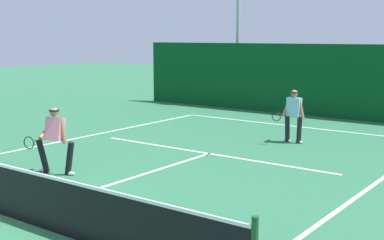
{
  "coord_description": "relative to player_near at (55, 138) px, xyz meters",
  "views": [
    {
      "loc": [
        8.01,
        -5.28,
        3.22
      ],
      "look_at": [
        -0.18,
        5.81,
        1.0
      ],
      "focal_mm": 48.82,
      "sensor_mm": 36.0,
      "label": 1
    }
  ],
  "objects": [
    {
      "name": "ground_plane",
      "position": [
        1.71,
        -2.46,
        -0.87
      ],
      "size": [
        80.0,
        80.0,
        0.0
      ],
      "primitive_type": "plane",
      "color": "#2B6844"
    },
    {
      "name": "tennis_net",
      "position": [
        1.71,
        -2.46,
        -0.37
      ],
      "size": [
        10.2,
        0.09,
        1.08
      ],
      "color": "#1E4723",
      "rests_on": "ground_plane"
    },
    {
      "name": "tennis_ball",
      "position": [
        1.81,
        3.66,
        -0.84
      ],
      "size": [
        0.07,
        0.07,
        0.07
      ],
      "primitive_type": "sphere",
      "color": "#D1E033",
      "rests_on": "ground_plane"
    },
    {
      "name": "player_far",
      "position": [
        2.91,
        6.68,
        0.02
      ],
      "size": [
        0.78,
        0.86,
        1.62
      ],
      "rotation": [
        0.0,
        0.0,
        3.14
      ],
      "color": "black",
      "rests_on": "ground_plane"
    },
    {
      "name": "back_fence_windscreen",
      "position": [
        1.71,
        12.11,
        0.59
      ],
      "size": [
        17.97,
        0.12,
        2.92
      ],
      "primitive_type": "cube",
      "color": "#08421A",
      "rests_on": "ground_plane"
    },
    {
      "name": "court_line_baseline_far",
      "position": [
        1.71,
        9.41,
        -0.87
      ],
      "size": [
        9.3,
        0.1,
        0.01
      ],
      "primitive_type": "cube",
      "color": "white",
      "rests_on": "ground_plane"
    },
    {
      "name": "player_near",
      "position": [
        0.0,
        0.0,
        0.0
      ],
      "size": [
        1.08,
        0.92,
        1.59
      ],
      "rotation": [
        0.0,
        0.0,
        3.38
      ],
      "color": "black",
      "rests_on": "ground_plane"
    },
    {
      "name": "court_line_service",
      "position": [
        1.71,
        3.9,
        -0.87
      ],
      "size": [
        7.58,
        0.1,
        0.01
      ],
      "primitive_type": "cube",
      "color": "white",
      "rests_on": "ground_plane"
    },
    {
      "name": "light_pole",
      "position": [
        -3.02,
        13.1,
        3.49
      ],
      "size": [
        0.55,
        0.44,
        7.05
      ],
      "color": "#9EA39E",
      "rests_on": "ground_plane"
    },
    {
      "name": "court_line_centre",
      "position": [
        1.71,
        0.74,
        -0.87
      ],
      "size": [
        0.1,
        6.4,
        0.01
      ],
      "primitive_type": "cube",
      "color": "white",
      "rests_on": "ground_plane"
    }
  ]
}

